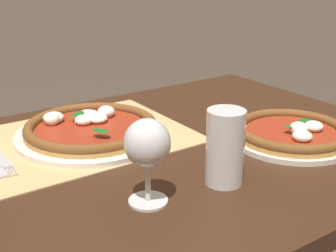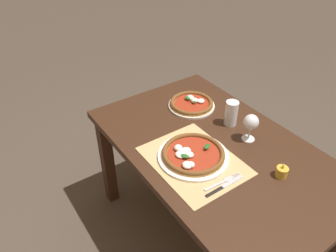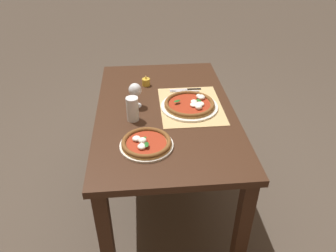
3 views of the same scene
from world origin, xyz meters
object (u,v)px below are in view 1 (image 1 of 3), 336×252
at_px(pizza_near, 91,128).
at_px(pint_glass, 225,149).
at_px(pizza_far, 292,133).
at_px(fork, 1,157).
at_px(wine_glass, 147,147).

bearing_deg(pizza_near, pint_glass, 106.57).
relative_size(pizza_far, pint_glass, 1.95).
bearing_deg(pint_glass, fork, -47.22).
height_order(pizza_near, pizza_far, pizza_near).
bearing_deg(wine_glass, pizza_near, -99.19).
relative_size(pizza_near, wine_glass, 2.29).
height_order(pizza_far, wine_glass, wine_glass).
distance_m(pizza_near, pizza_far, 0.47).
distance_m(pizza_near, wine_glass, 0.35).
relative_size(pizza_far, fork, 1.41).
bearing_deg(fork, wine_glass, 116.04).
height_order(wine_glass, pint_glass, wine_glass).
bearing_deg(pint_glass, wine_glass, -6.28).
bearing_deg(wine_glass, fork, -63.96).
bearing_deg(wine_glass, pizza_far, -173.25).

